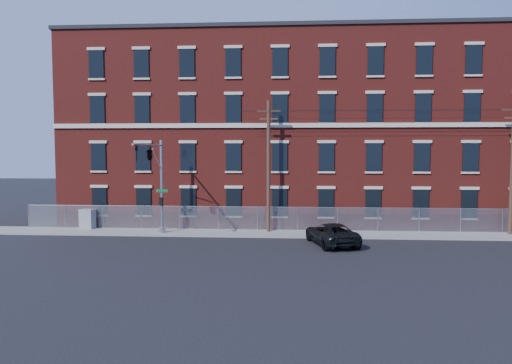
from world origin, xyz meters
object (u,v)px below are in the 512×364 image
object	(u,v)px
pickup_truck	(331,234)
utility_cabinet	(87,219)
traffic_signal_mast	(153,164)
utility_pole_near	(268,164)

from	to	relation	value
pickup_truck	utility_cabinet	bearing A→B (deg)	-28.31
traffic_signal_mast	utility_pole_near	size ratio (longest dim) A/B	0.70
utility_pole_near	pickup_truck	distance (m)	7.61
traffic_signal_mast	pickup_truck	distance (m)	13.28
traffic_signal_mast	utility_cabinet	world-z (taller)	traffic_signal_mast
traffic_signal_mast	utility_cabinet	size ratio (longest dim) A/B	4.59
utility_cabinet	traffic_signal_mast	bearing A→B (deg)	-13.00
utility_pole_near	utility_cabinet	distance (m)	15.14
utility_cabinet	pickup_truck	bearing A→B (deg)	3.98
utility_cabinet	utility_pole_near	bearing A→B (deg)	15.98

